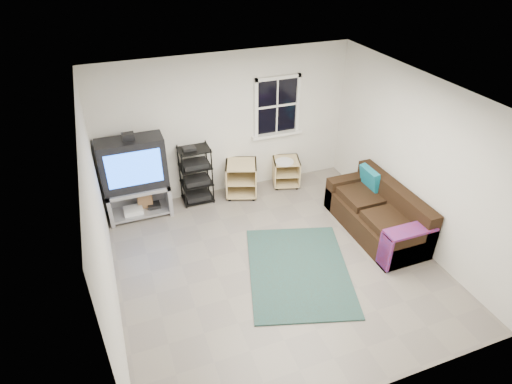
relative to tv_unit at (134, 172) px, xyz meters
name	(u,v)px	position (x,y,z in m)	size (l,w,h in m)	color
room	(277,110)	(2.67, 0.25, 0.62)	(4.60, 4.62, 4.60)	slate
tv_unit	(134,172)	(0.00, 0.00, 0.00)	(1.06, 0.53, 1.56)	#9999A1
av_rack	(196,178)	(1.04, 0.07, -0.38)	(0.55, 0.40, 1.10)	black
side_table_left	(241,177)	(1.89, 0.03, -0.50)	(0.71, 0.71, 0.66)	tan
side_table_right	(286,170)	(2.80, 0.05, -0.54)	(0.61, 0.61, 0.57)	tan
sofa	(378,215)	(3.61, -1.86, -0.55)	(0.85, 1.92, 0.88)	black
shag_rug	(299,270)	(1.98, -2.30, -0.84)	(1.44, 1.98, 0.02)	#2F2014
paper_bag	(146,202)	(0.10, 0.07, -0.68)	(0.25, 0.16, 0.36)	#8F5F40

